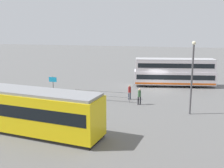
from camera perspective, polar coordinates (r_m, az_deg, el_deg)
The scene contains 8 objects.
ground_plane at distance 35.28m, azimuth 9.45°, elevation -1.22°, with size 160.00×160.00×0.00m, color slate.
double_decker_bus at distance 37.51m, azimuth 12.97°, elevation 2.42°, with size 10.97×4.26×3.77m.
tram_yellow at distance 22.24m, azimuth -19.59°, elevation -4.91°, with size 14.27×4.40×3.34m.
pedestrian_near_railing at distance 30.06m, azimuth 3.73°, elevation -1.52°, with size 0.45×0.45×1.64m.
pedestrian_crossing at distance 28.10m, azimuth 5.79°, elevation -2.38°, with size 0.36×0.36×1.74m.
pedestrian_railing at distance 29.63m, azimuth -2.21°, elevation -2.12°, with size 6.35×0.29×1.08m.
info_sign at distance 31.37m, azimuth -12.34°, elevation 0.17°, with size 0.96×0.14×2.48m.
street_lamp at distance 25.36m, azimuth 16.56°, elevation 2.40°, with size 0.36×0.36×6.72m.
Camera 1 is at (-2.79, 34.27, 7.88)m, focal length 43.36 mm.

